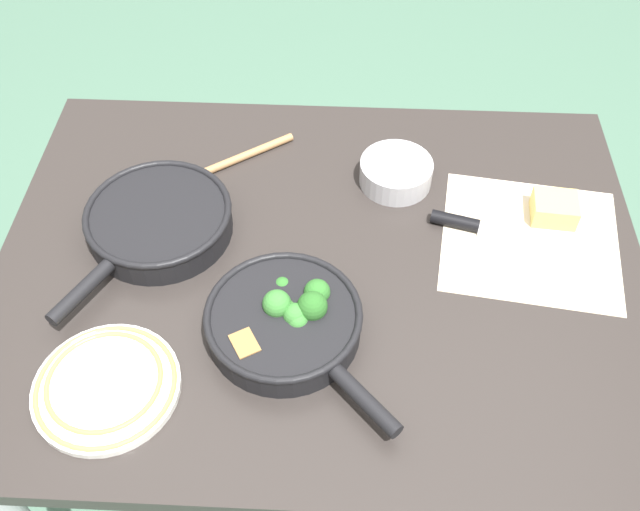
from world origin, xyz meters
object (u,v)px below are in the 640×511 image
(skillet_eggs, at_px, (158,221))
(prep_bowl_steel, at_px, (396,173))
(wooden_spoon, at_px, (195,176))
(grater_knife, at_px, (491,231))
(skillet_broccoli, at_px, (286,321))
(cheese_block, at_px, (554,209))
(dinner_plate_stack, at_px, (106,385))

(skillet_eggs, bearing_deg, prep_bowl_steel, 137.99)
(wooden_spoon, relative_size, grater_knife, 0.99)
(skillet_broccoli, distance_m, prep_bowl_steel, 0.39)
(grater_knife, distance_m, cheese_block, 0.12)
(skillet_eggs, relative_size, wooden_spoon, 1.22)
(wooden_spoon, relative_size, cheese_block, 3.56)
(wooden_spoon, xyz_separation_m, grater_knife, (-0.54, 0.11, 0.00))
(cheese_block, bearing_deg, skillet_eggs, 5.63)
(skillet_broccoli, relative_size, cheese_block, 3.78)
(wooden_spoon, distance_m, dinner_plate_stack, 0.45)
(skillet_eggs, bearing_deg, grater_knife, 120.81)
(skillet_eggs, relative_size, grater_knife, 1.21)
(skillet_broccoli, height_order, dinner_plate_stack, skillet_broccoli)
(skillet_eggs, height_order, wooden_spoon, skillet_eggs)
(grater_knife, distance_m, prep_bowl_steel, 0.21)
(skillet_broccoli, bearing_deg, grater_knife, 80.02)
(skillet_eggs, height_order, cheese_block, skillet_eggs)
(cheese_block, distance_m, dinner_plate_stack, 0.81)
(wooden_spoon, xyz_separation_m, dinner_plate_stack, (0.06, 0.45, 0.00))
(dinner_plate_stack, bearing_deg, wooden_spoon, -97.32)
(cheese_block, bearing_deg, grater_knife, 21.69)
(skillet_broccoli, relative_size, skillet_eggs, 0.87)
(skillet_broccoli, distance_m, cheese_block, 0.53)
(skillet_broccoli, height_order, wooden_spoon, skillet_broccoli)
(skillet_eggs, xyz_separation_m, prep_bowl_steel, (-0.41, -0.15, -0.00))
(wooden_spoon, bearing_deg, dinner_plate_stack, 47.68)
(skillet_broccoli, relative_size, grater_knife, 1.05)
(dinner_plate_stack, bearing_deg, skillet_broccoli, -156.04)
(skillet_eggs, distance_m, wooden_spoon, 0.14)
(dinner_plate_stack, bearing_deg, cheese_block, -151.73)
(dinner_plate_stack, xyz_separation_m, prep_bowl_steel, (-0.43, -0.46, 0.01))
(wooden_spoon, distance_m, cheese_block, 0.66)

